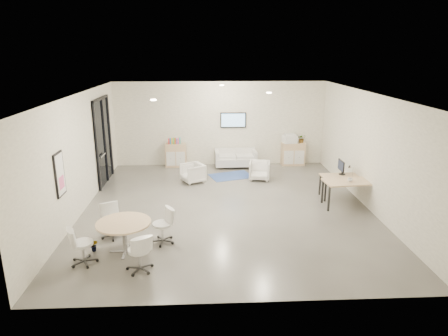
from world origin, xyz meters
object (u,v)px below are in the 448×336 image
armchair_right (260,170)px  desk_rear (343,178)px  desk_front (350,184)px  sideboard_right (293,154)px  round_table (124,226)px  armchair_left (193,172)px  loveseat (236,159)px  sideboard_left (176,155)px

armchair_right → desk_rear: bearing=-29.6°
desk_rear → desk_front: desk_front is taller
sideboard_right → desk_front: size_ratio=0.58×
round_table → desk_rear: bearing=27.8°
armchair_left → loveseat: bearing=110.7°
sideboard_left → armchair_right: (2.99, -1.77, -0.09)m
loveseat → armchair_left: armchair_left is taller
desk_front → armchair_left: bearing=146.2°
sideboard_right → round_table: sideboard_right is taller
sideboard_left → desk_rear: 6.41m
round_table → armchair_right: bearing=53.9°
round_table → sideboard_left: bearing=84.3°
armchair_left → desk_rear: size_ratio=0.52×
desk_rear → sideboard_right: bearing=99.0°
loveseat → sideboard_left: bearing=174.0°
sideboard_left → desk_front: 6.80m
sideboard_right → armchair_left: sideboard_right is taller
sideboard_right → armchair_left: (-3.84, -1.94, -0.09)m
armchair_left → sideboard_left: bearing=172.0°
sideboard_right → armchair_right: 2.34m
sideboard_left → desk_rear: sideboard_left is taller
sideboard_right → loveseat: (-2.25, -0.16, -0.12)m
sideboard_left → round_table: bearing=-95.7°
sideboard_right → desk_front: bearing=-81.2°
armchair_left → round_table: bearing=-43.4°
sideboard_right → armchair_right: sideboard_right is taller
sideboard_left → loveseat: 2.29m
loveseat → desk_rear: bearing=-51.4°
sideboard_right → desk_rear: (0.73, -3.65, 0.18)m
sideboard_left → round_table: sideboard_left is taller
loveseat → round_table: bearing=-115.9°
armchair_right → round_table: round_table is taller
armchair_right → desk_front: 3.44m
loveseat → armchair_left: size_ratio=2.26×
loveseat → armchair_left: (-1.59, -1.78, 0.03)m
sideboard_right → loveseat: bearing=-176.0°
round_table → sideboard_right: bearing=52.5°
armchair_right → round_table: bearing=-116.0°
sideboard_right → loveseat: 2.26m
desk_front → loveseat: bearing=119.2°
sideboard_right → loveseat: size_ratio=0.56×
sideboard_left → armchair_left: bearing=-70.5°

